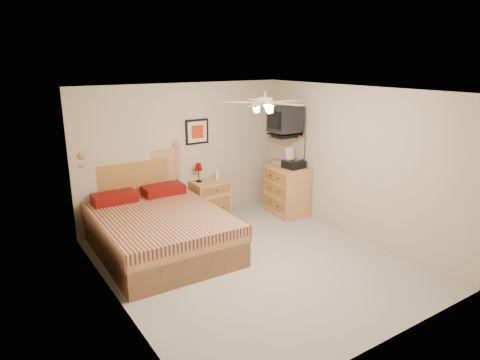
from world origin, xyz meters
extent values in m
plane|color=#9F9990|center=(0.00, 0.00, 0.00)|extent=(4.50, 4.50, 0.00)
cube|color=white|center=(0.00, 0.00, 2.50)|extent=(4.00, 4.50, 0.04)
cube|color=#BEAB8C|center=(0.00, 2.25, 1.25)|extent=(4.00, 0.04, 2.50)
cube|color=#BEAB8C|center=(0.00, -2.25, 1.25)|extent=(4.00, 0.04, 2.50)
cube|color=#BEAB8C|center=(-2.00, 0.00, 1.25)|extent=(0.04, 4.50, 2.50)
cube|color=#BEAB8C|center=(2.00, 0.00, 1.25)|extent=(0.04, 4.50, 2.50)
cube|color=#AB6E40|center=(0.39, 2.00, 0.36)|extent=(0.66, 0.50, 0.71)
imported|color=silver|center=(0.56, 2.02, 0.82)|extent=(0.11, 0.11, 0.22)
cube|color=black|center=(0.27, 2.23, 1.62)|extent=(0.46, 0.04, 0.46)
cube|color=#B1794F|center=(1.73, 1.37, 0.47)|extent=(0.61, 0.84, 0.95)
imported|color=beige|center=(1.65, 1.68, 0.96)|extent=(0.23, 0.29, 0.03)
imported|color=gray|center=(1.67, 1.69, 0.98)|extent=(0.33, 0.36, 0.02)
camera|label=1|loc=(-3.32, -4.68, 2.91)|focal=32.00mm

